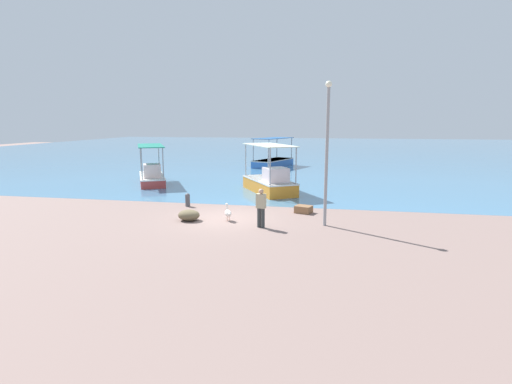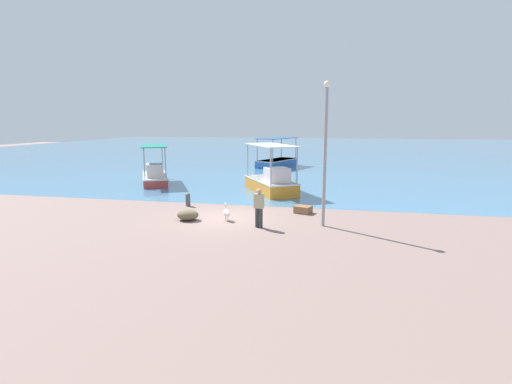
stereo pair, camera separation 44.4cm
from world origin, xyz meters
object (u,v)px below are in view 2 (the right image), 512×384
at_px(pelican, 227,213).
at_px(net_pile, 188,215).
at_px(mooring_bollard, 188,199).
at_px(fisherman_standing, 259,207).
at_px(cargo_crate, 303,209).
at_px(fishing_boat_near_left, 271,182).
at_px(fishing_boat_far_left, 277,161).
at_px(lamp_post, 325,147).
at_px(fishing_boat_center, 155,175).

relative_size(pelican, net_pile, 0.80).
height_order(pelican, net_pile, pelican).
height_order(mooring_bollard, fisherman_standing, fisherman_standing).
bearing_deg(cargo_crate, fishing_boat_near_left, 115.20).
height_order(fishing_boat_far_left, cargo_crate, fishing_boat_far_left).
relative_size(lamp_post, mooring_bollard, 8.60).
xyz_separation_m(fishing_boat_far_left, pelican, (1.28, -22.63, -0.17)).
bearing_deg(lamp_post, fishing_boat_far_left, 104.04).
bearing_deg(net_pile, fishing_boat_near_left, 72.49).
xyz_separation_m(fishing_boat_far_left, fishing_boat_near_left, (2.02, -14.92, 0.14)).
relative_size(fishing_boat_center, fishing_boat_near_left, 1.04).
distance_m(fishing_boat_near_left, net_pile, 8.40).
height_order(lamp_post, cargo_crate, lamp_post).
bearing_deg(cargo_crate, fisherman_standing, -117.01).
height_order(fisherman_standing, net_pile, fisherman_standing).
bearing_deg(pelican, net_pile, -170.74).
relative_size(fishing_boat_center, lamp_post, 0.89).
bearing_deg(net_pile, cargo_crate, 26.89).
bearing_deg(fishing_boat_far_left, net_pile, -91.25).
relative_size(mooring_bollard, fisherman_standing, 0.42).
xyz_separation_m(fishing_boat_center, pelican, (8.31, -9.68, -0.24)).
bearing_deg(pelican, lamp_post, -0.00).
bearing_deg(fisherman_standing, cargo_crate, 62.99).
bearing_deg(fishing_boat_center, fisherman_standing, -46.48).
bearing_deg(mooring_bollard, cargo_crate, -3.34).
distance_m(pelican, lamp_post, 5.35).
bearing_deg(lamp_post, mooring_bollard, 160.11).
relative_size(fishing_boat_far_left, fishing_boat_near_left, 1.08).
bearing_deg(fishing_boat_near_left, mooring_bollard, -126.01).
relative_size(fishing_boat_near_left, lamp_post, 0.86).
xyz_separation_m(fishing_boat_near_left, pelican, (-0.74, -7.71, -0.32)).
relative_size(fishing_boat_far_left, mooring_bollard, 7.94).
bearing_deg(fishing_boat_far_left, mooring_bollard, -94.74).
height_order(pelican, cargo_crate, pelican).
xyz_separation_m(net_pile, cargo_crate, (5.07, 2.57, -0.07)).
height_order(fishing_boat_near_left, lamp_post, lamp_post).
bearing_deg(fishing_boat_center, fishing_boat_near_left, -12.28).
xyz_separation_m(fishing_boat_center, mooring_bollard, (5.37, -7.03, -0.24)).
bearing_deg(fisherman_standing, fishing_boat_far_left, 97.21).
bearing_deg(lamp_post, fishing_boat_near_left, 115.27).
xyz_separation_m(fisherman_standing, cargo_crate, (1.60, 3.14, -0.73)).
bearing_deg(fishing_boat_near_left, lamp_post, -64.73).
relative_size(fishing_boat_far_left, pelican, 7.10).
height_order(fishing_boat_near_left, mooring_bollard, fishing_boat_near_left).
relative_size(lamp_post, cargo_crate, 7.90).
distance_m(fishing_boat_far_left, fisherman_standing, 23.68).
xyz_separation_m(lamp_post, mooring_bollard, (-7.32, 2.65, -3.06)).
height_order(mooring_bollard, net_pile, mooring_bollard).
xyz_separation_m(mooring_bollard, fisherman_standing, (4.63, -3.50, 0.52)).
relative_size(pelican, cargo_crate, 1.03).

